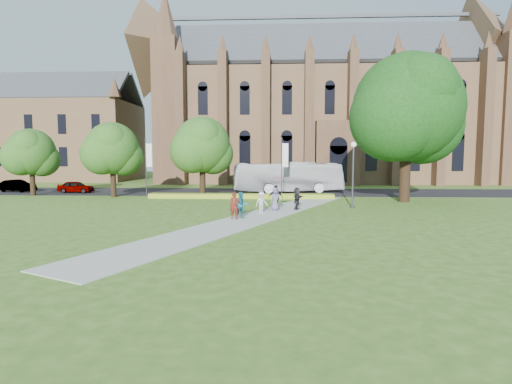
{
  "coord_description": "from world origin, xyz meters",
  "views": [
    {
      "loc": [
        1.28,
        -25.45,
        4.14
      ],
      "look_at": [
        -0.02,
        2.49,
        1.6
      ],
      "focal_mm": 28.0,
      "sensor_mm": 36.0,
      "label": 1
    }
  ],
  "objects_px": {
    "tour_coach": "(288,177)",
    "pedestrian_0": "(234,206)",
    "large_tree": "(407,108)",
    "car_0": "(76,187)",
    "car_1": "(17,186)",
    "streetlamp": "(353,167)"
  },
  "relations": [
    {
      "from": "car_0",
      "to": "large_tree",
      "type": "bearing_deg",
      "value": -99.01
    },
    {
      "from": "car_1",
      "to": "tour_coach",
      "type": "bearing_deg",
      "value": -78.21
    },
    {
      "from": "tour_coach",
      "to": "pedestrian_0",
      "type": "relative_size",
      "value": 7.01
    },
    {
      "from": "large_tree",
      "to": "car_1",
      "type": "distance_m",
      "value": 42.69
    },
    {
      "from": "car_0",
      "to": "pedestrian_0",
      "type": "height_order",
      "value": "pedestrian_0"
    },
    {
      "from": "streetlamp",
      "to": "car_0",
      "type": "relative_size",
      "value": 1.34
    },
    {
      "from": "car_0",
      "to": "car_1",
      "type": "relative_size",
      "value": 0.92
    },
    {
      "from": "tour_coach",
      "to": "streetlamp",
      "type": "bearing_deg",
      "value": -170.75
    },
    {
      "from": "tour_coach",
      "to": "pedestrian_0",
      "type": "height_order",
      "value": "tour_coach"
    },
    {
      "from": "large_tree",
      "to": "car_0",
      "type": "relative_size",
      "value": 3.39
    },
    {
      "from": "streetlamp",
      "to": "tour_coach",
      "type": "distance_m",
      "value": 14.1
    },
    {
      "from": "streetlamp",
      "to": "pedestrian_0",
      "type": "xyz_separation_m",
      "value": [
        -8.81,
        -6.37,
        -2.38
      ]
    },
    {
      "from": "car_0",
      "to": "pedestrian_0",
      "type": "xyz_separation_m",
      "value": [
        19.67,
        -17.98,
        0.24
      ]
    },
    {
      "from": "streetlamp",
      "to": "car_0",
      "type": "bearing_deg",
      "value": 157.82
    },
    {
      "from": "large_tree",
      "to": "car_0",
      "type": "bearing_deg",
      "value": 168.18
    },
    {
      "from": "car_1",
      "to": "car_0",
      "type": "bearing_deg",
      "value": -85.61
    },
    {
      "from": "large_tree",
      "to": "car_0",
      "type": "distance_m",
      "value": 35.56
    },
    {
      "from": "large_tree",
      "to": "car_1",
      "type": "height_order",
      "value": "large_tree"
    },
    {
      "from": "car_0",
      "to": "car_1",
      "type": "distance_m",
      "value": 7.31
    },
    {
      "from": "car_0",
      "to": "pedestrian_0",
      "type": "bearing_deg",
      "value": -129.62
    },
    {
      "from": "streetlamp",
      "to": "pedestrian_0",
      "type": "relative_size",
      "value": 2.98
    },
    {
      "from": "large_tree",
      "to": "streetlamp",
      "type": "bearing_deg",
      "value": -140.71
    }
  ]
}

